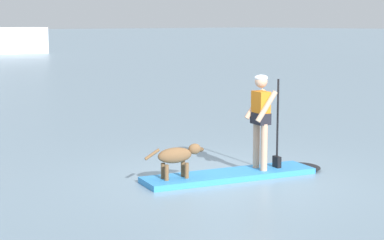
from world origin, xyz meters
name	(u,v)px	position (x,y,z in m)	size (l,w,h in m)	color
ground_plane	(229,178)	(0.00, 0.00, 0.00)	(400.00, 400.00, 0.00)	gray
paddleboard	(241,174)	(0.22, -0.06, 0.05)	(3.44, 1.56, 0.10)	#338CD8
person_paddler	(261,115)	(0.61, -0.16, 1.07)	(0.66, 0.56, 1.67)	tan
dog	(178,156)	(-0.94, 0.25, 0.47)	(1.05, 0.38, 0.56)	brown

